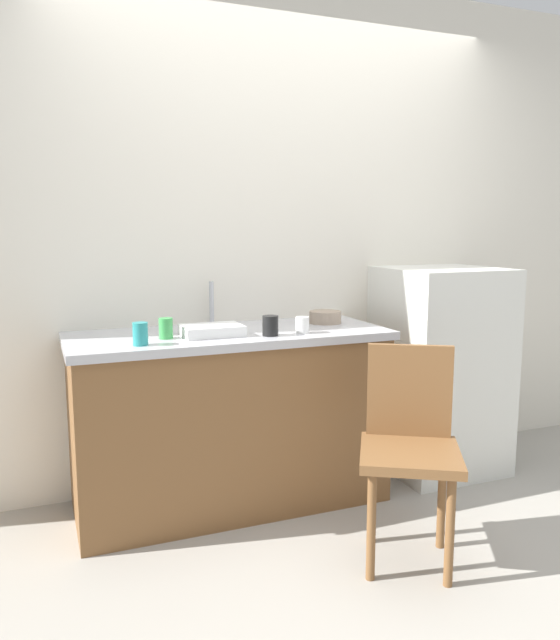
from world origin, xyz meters
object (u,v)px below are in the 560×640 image
(cup_green, at_px, (166,328))
(refrigerator, at_px, (440,369))
(cup_white, at_px, (302,325))
(cup_teal, at_px, (140,334))
(terracotta_bowl, at_px, (325,317))
(chair, at_px, (410,443))
(cup_black, at_px, (270,326))
(dish_tray, at_px, (212,330))

(cup_green, bearing_deg, refrigerator, 2.73)
(refrigerator, height_order, cup_white, refrigerator)
(refrigerator, relative_size, cup_teal, 11.57)
(terracotta_bowl, distance_m, cup_teal, 1.05)
(terracotta_bowl, height_order, cup_white, cup_white)
(cup_teal, height_order, cup_white, cup_teal)
(refrigerator, distance_m, cup_teal, 1.76)
(cup_teal, xyz_separation_m, cup_white, (0.78, 0.02, -0.01))
(chair, relative_size, cup_green, 9.35)
(cup_green, relative_size, cup_white, 1.19)
(terracotta_bowl, height_order, cup_green, cup_green)
(cup_green, bearing_deg, cup_white, -8.87)
(chair, xyz_separation_m, cup_white, (-0.22, 0.61, 0.42))
(cup_teal, relative_size, cup_black, 1.05)
(dish_tray, bearing_deg, cup_green, 179.31)
(refrigerator, relative_size, cup_green, 12.18)
(cup_teal, bearing_deg, dish_tray, 18.49)
(dish_tray, relative_size, cup_black, 2.93)
(terracotta_bowl, relative_size, cup_white, 2.13)
(refrigerator, bearing_deg, chair, -132.65)
(cup_green, bearing_deg, chair, -39.28)
(dish_tray, relative_size, cup_white, 3.51)
(chair, bearing_deg, dish_tray, 163.14)
(refrigerator, bearing_deg, cup_teal, -173.49)
(refrigerator, relative_size, terracotta_bowl, 6.83)
(terracotta_bowl, bearing_deg, chair, -91.31)
(cup_black, bearing_deg, chair, -56.84)
(dish_tray, xyz_separation_m, cup_green, (-0.22, 0.00, 0.02))
(chair, relative_size, terracotta_bowl, 5.25)
(chair, height_order, cup_white, cup_white)
(chair, bearing_deg, terracotta_bowl, 119.29)
(dish_tray, bearing_deg, cup_teal, -161.51)
(cup_teal, bearing_deg, cup_white, 1.53)
(dish_tray, distance_m, cup_green, 0.22)
(dish_tray, relative_size, cup_teal, 2.79)
(chair, distance_m, terracotta_bowl, 0.94)
(dish_tray, distance_m, cup_teal, 0.37)
(cup_teal, distance_m, cup_green, 0.18)
(terracotta_bowl, bearing_deg, cup_teal, -165.50)
(cup_green, relative_size, cup_black, 1.00)
(refrigerator, xyz_separation_m, cup_teal, (-1.72, -0.20, 0.35))
(dish_tray, height_order, cup_white, cup_white)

